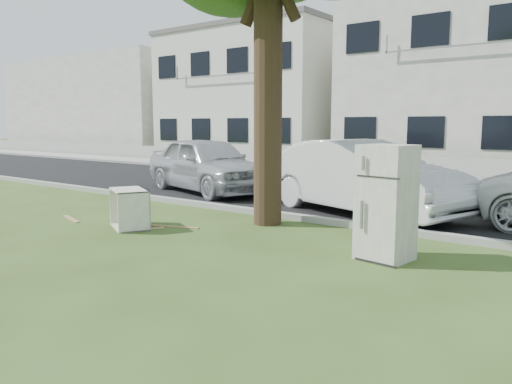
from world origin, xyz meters
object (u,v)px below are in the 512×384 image
Objects in this scene: fridge at (386,203)px; car_center at (361,177)px; car_left at (208,164)px; cabinet at (130,208)px.

fridge reaches higher than car_center.
fridge is 0.35× the size of car_left.
fridge is at bearing 37.54° from cabinet.
car_center is at bearing -79.43° from car_left.
car_center is at bearing 129.17° from fridge.
cabinet is 0.19× the size of car_center.
car_center is (-1.89, 3.16, -0.03)m from fridge.
car_left is (-6.84, 3.71, -0.03)m from fridge.
car_left is (-2.20, 4.50, 0.42)m from cabinet.
fridge is 7.78m from car_left.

